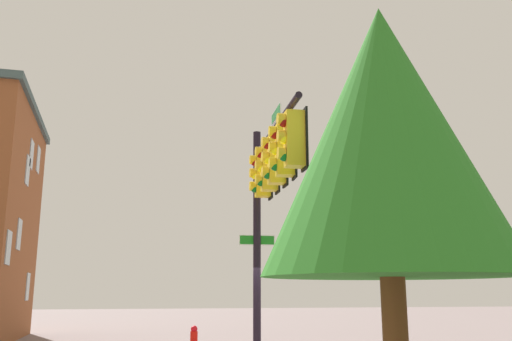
{
  "coord_description": "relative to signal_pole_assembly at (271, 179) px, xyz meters",
  "views": [
    {
      "loc": [
        14.08,
        -3.63,
        1.84
      ],
      "look_at": [
        0.41,
        -0.13,
        4.97
      ],
      "focal_mm": 39.05,
      "sensor_mm": 36.0,
      "label": 1
    }
  ],
  "objects": [
    {
      "name": "signal_pole_assembly",
      "position": [
        0.0,
        0.0,
        0.0
      ],
      "size": [
        4.84,
        1.15,
        6.14
      ],
      "color": "black",
      "rests_on": "ground_plane"
    },
    {
      "name": "fire_hydrant",
      "position": [
        -6.68,
        -0.72,
        -4.02
      ],
      "size": [
        0.33,
        0.24,
        0.83
      ],
      "color": "red",
      "rests_on": "ground_plane"
    },
    {
      "name": "tree_mid",
      "position": [
        3.7,
        1.0,
        0.06
      ],
      "size": [
        4.32,
        4.32,
        6.91
      ],
      "color": "brown",
      "rests_on": "ground_plane"
    }
  ]
}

